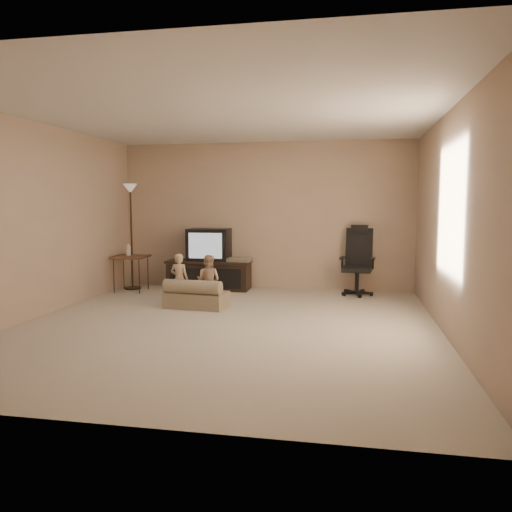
{
  "coord_description": "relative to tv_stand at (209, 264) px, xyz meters",
  "views": [
    {
      "loc": [
        1.44,
        -5.69,
        1.46
      ],
      "look_at": [
        0.25,
        0.6,
        0.79
      ],
      "focal_mm": 35.0,
      "sensor_mm": 36.0,
      "label": 1
    }
  ],
  "objects": [
    {
      "name": "tv_stand",
      "position": [
        0.0,
        0.0,
        0.0
      ],
      "size": [
        1.46,
        0.55,
        1.04
      ],
      "rotation": [
        0.0,
        0.0,
        0.01
      ],
      "color": "black",
      "rests_on": "floor"
    },
    {
      "name": "room_shell",
      "position": [
        0.92,
        -2.49,
        1.09
      ],
      "size": [
        5.5,
        5.5,
        5.5
      ],
      "color": "silver",
      "rests_on": "floor"
    },
    {
      "name": "floor_lamp",
      "position": [
        -1.31,
        -0.24,
        0.88
      ],
      "size": [
        0.28,
        0.28,
        1.8
      ],
      "color": "black",
      "rests_on": "floor"
    },
    {
      "name": "child_sofa",
      "position": [
        0.24,
        -1.55,
        -0.26
      ],
      "size": [
        0.89,
        0.56,
        0.41
      ],
      "rotation": [
        0.0,
        0.0,
        -0.1
      ],
      "color": "#998A67",
      "rests_on": "floor"
    },
    {
      "name": "toddler_left",
      "position": [
        -0.04,
        -1.44,
        -0.05
      ],
      "size": [
        0.3,
        0.23,
        0.76
      ],
      "primitive_type": "imported",
      "rotation": [
        0.0,
        0.0,
        3.03
      ],
      "color": "tan",
      "rests_on": "floor"
    },
    {
      "name": "office_chair",
      "position": [
        2.49,
        -0.07,
        -0.03
      ],
      "size": [
        0.58,
        0.61,
        1.12
      ],
      "rotation": [
        0.0,
        0.0,
        -0.13
      ],
      "color": "black",
      "rests_on": "floor"
    },
    {
      "name": "side_table",
      "position": [
        -1.24,
        -0.45,
        0.15
      ],
      "size": [
        0.58,
        0.58,
        0.81
      ],
      "rotation": [
        0.0,
        0.0,
        0.07
      ],
      "color": "brown",
      "rests_on": "floor"
    },
    {
      "name": "toddler_right",
      "position": [
        0.39,
        -1.41,
        -0.06
      ],
      "size": [
        0.39,
        0.25,
        0.74
      ],
      "primitive_type": "imported",
      "rotation": [
        0.0,
        0.0,
        2.99
      ],
      "color": "tan",
      "rests_on": "floor"
    },
    {
      "name": "floor",
      "position": [
        0.92,
        -2.49,
        -0.43
      ],
      "size": [
        5.5,
        5.5,
        0.0
      ],
      "primitive_type": "plane",
      "color": "#BEB297",
      "rests_on": "ground"
    }
  ]
}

